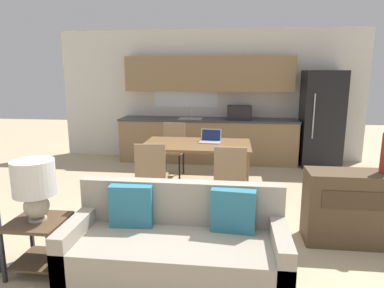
% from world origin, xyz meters
% --- Properties ---
extents(ground_plane, '(20.00, 20.00, 0.00)m').
position_xyz_m(ground_plane, '(0.00, 0.00, 0.00)').
color(ground_plane, tan).
extents(wall_back, '(6.40, 0.07, 2.70)m').
position_xyz_m(wall_back, '(-0.01, 4.63, 1.35)').
color(wall_back, silver).
rests_on(wall_back, ground_plane).
extents(kitchen_counter, '(3.62, 0.65, 2.15)m').
position_xyz_m(kitchen_counter, '(0.01, 4.33, 0.84)').
color(kitchen_counter, '#8E704C').
rests_on(kitchen_counter, ground_plane).
extents(refrigerator, '(0.75, 0.70, 1.87)m').
position_xyz_m(refrigerator, '(2.23, 4.25, 0.93)').
color(refrigerator, black).
rests_on(refrigerator, ground_plane).
extents(dining_table, '(1.63, 0.98, 0.76)m').
position_xyz_m(dining_table, '(-0.03, 2.43, 0.71)').
color(dining_table, brown).
rests_on(dining_table, ground_plane).
extents(couch, '(1.93, 0.80, 0.82)m').
position_xyz_m(couch, '(0.04, 0.15, 0.33)').
color(couch, '#3D2D1E').
rests_on(couch, ground_plane).
extents(side_table, '(0.48, 0.48, 0.50)m').
position_xyz_m(side_table, '(-1.24, 0.07, 0.34)').
color(side_table, brown).
rests_on(side_table, ground_plane).
extents(table_lamp, '(0.38, 0.38, 0.56)m').
position_xyz_m(table_lamp, '(-1.24, 0.07, 0.85)').
color(table_lamp, '#B2A893').
rests_on(table_lamp, side_table).
extents(credenza, '(1.15, 0.42, 0.80)m').
position_xyz_m(credenza, '(1.89, 0.98, 0.40)').
color(credenza, brown).
rests_on(credenza, ground_plane).
extents(dining_chair_near_right, '(0.43, 0.43, 0.94)m').
position_xyz_m(dining_chair_near_right, '(0.49, 1.54, 0.52)').
color(dining_chair_near_right, '#997A56').
rests_on(dining_chair_near_right, ground_plane).
extents(dining_chair_far_left, '(0.44, 0.44, 0.94)m').
position_xyz_m(dining_chair_far_left, '(-0.54, 3.25, 0.52)').
color(dining_chair_far_left, '#997A56').
rests_on(dining_chair_far_left, ground_plane).
extents(dining_chair_near_left, '(0.46, 0.46, 0.94)m').
position_xyz_m(dining_chair_near_left, '(-0.54, 1.60, 0.52)').
color(dining_chair_near_left, '#997A56').
rests_on(dining_chair_near_left, ground_plane).
extents(laptop, '(0.35, 0.29, 0.20)m').
position_xyz_m(laptop, '(0.17, 2.56, 0.81)').
color(laptop, '#B7BABC').
rests_on(laptop, dining_table).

